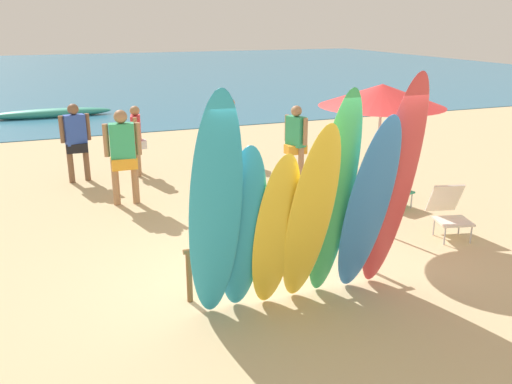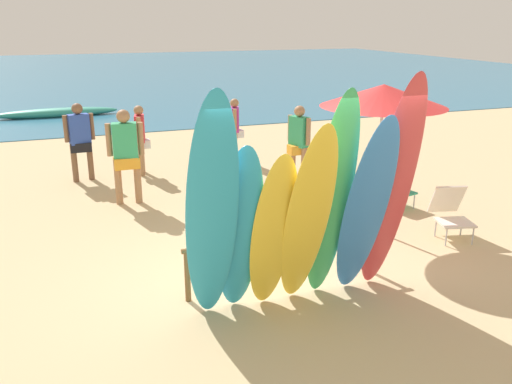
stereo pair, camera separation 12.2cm
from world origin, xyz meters
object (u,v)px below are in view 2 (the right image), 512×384
(surfboard_teal_1, at_px, (240,232))
(distant_boat, at_px, (57,113))
(surfboard_yellow_2, at_px, (273,234))
(surfboard_teal_0, at_px, (212,215))
(surfboard_blue_5, at_px, (366,209))
(surfboard_rack, at_px, (283,246))
(beachgoer_by_water, at_px, (126,150))
(beach_chair_blue, at_px, (329,186))
(beach_chair_red, at_px, (451,210))
(beach_umbrella, at_px, (383,96))
(beachgoer_near_rack, at_px, (299,139))
(surfboard_red_6, at_px, (391,189))
(beach_chair_striped, at_px, (391,183))
(surfboard_green_4, at_px, (332,200))
(surfboard_yellow_3, at_px, (308,219))
(beachgoer_strolling, at_px, (80,137))
(beachgoer_photographing, at_px, (140,135))
(beachgoer_midbeach, at_px, (235,126))

(surfboard_teal_1, xyz_separation_m, distant_boat, (-1.86, 14.69, -0.90))
(surfboard_yellow_2, bearing_deg, surfboard_teal_0, -171.32)
(surfboard_yellow_2, xyz_separation_m, surfboard_blue_5, (1.13, -0.07, 0.18))
(surfboard_rack, distance_m, beachgoer_by_water, 4.22)
(surfboard_teal_0, xyz_separation_m, beach_chair_blue, (2.99, 3.11, -0.92))
(beach_chair_red, bearing_deg, distant_boat, 126.85)
(beach_umbrella, bearing_deg, beach_chair_red, -30.50)
(surfboard_rack, xyz_separation_m, surfboard_blue_5, (0.74, -0.68, 0.64))
(beachgoer_near_rack, relative_size, distant_boat, 0.39)
(beachgoer_by_water, distance_m, beach_chair_red, 5.63)
(surfboard_red_6, bearing_deg, surfboard_teal_0, -175.13)
(surfboard_yellow_2, bearing_deg, surfboard_teal_1, 173.19)
(surfboard_rack, xyz_separation_m, surfboard_red_6, (1.06, -0.68, 0.85))
(beachgoer_near_rack, distance_m, beach_chair_striped, 2.18)
(surfboard_green_4, height_order, beach_chair_red, surfboard_green_4)
(surfboard_yellow_3, xyz_separation_m, beach_chair_red, (3.09, 1.31, -0.73))
(beachgoer_near_rack, bearing_deg, beach_chair_striped, 7.30)
(surfboard_yellow_3, height_order, surfboard_blue_5, surfboard_blue_5)
(surfboard_rack, xyz_separation_m, surfboard_green_4, (0.33, -0.61, 0.78))
(beach_chair_red, bearing_deg, beachgoer_strolling, 149.46)
(surfboard_red_6, height_order, beachgoer_by_water, surfboard_red_6)
(surfboard_yellow_2, distance_m, beachgoer_by_water, 4.66)
(surfboard_green_4, xyz_separation_m, beachgoer_photographing, (-1.24, 6.45, -0.44))
(surfboard_blue_5, height_order, beach_umbrella, beach_umbrella)
(beachgoer_by_water, relative_size, beachgoer_near_rack, 1.08)
(surfboard_rack, bearing_deg, beachgoer_midbeach, 77.70)
(surfboard_red_6, height_order, beachgoer_near_rack, surfboard_red_6)
(beachgoer_midbeach, height_order, beach_chair_blue, beachgoer_midbeach)
(surfboard_green_4, xyz_separation_m, beach_chair_striped, (2.71, 2.80, -0.89))
(beachgoer_photographing, distance_m, beach_chair_red, 6.59)
(surfboard_teal_1, height_order, beachgoer_near_rack, surfboard_teal_1)
(surfboard_green_4, distance_m, beachgoer_photographing, 6.58)
(surfboard_blue_5, relative_size, beach_chair_striped, 2.89)
(beach_umbrella, bearing_deg, surfboard_red_6, -118.72)
(surfboard_blue_5, bearing_deg, surfboard_yellow_3, -177.69)
(surfboard_rack, relative_size, surfboard_yellow_3, 1.07)
(surfboard_rack, distance_m, beachgoer_near_rack, 4.55)
(beachgoer_midbeach, bearing_deg, surfboard_yellow_3, 5.36)
(surfboard_yellow_3, bearing_deg, beach_chair_red, 23.79)
(beach_umbrella, relative_size, distant_boat, 0.57)
(distant_boat, bearing_deg, surfboard_blue_5, -77.19)
(surfboard_red_6, distance_m, beachgoer_strolling, 7.21)
(surfboard_rack, bearing_deg, distant_boat, 100.52)
(beachgoer_photographing, xyz_separation_m, beach_umbrella, (3.00, -4.64, 1.30))
(surfboard_green_4, relative_size, surfboard_blue_5, 1.10)
(surfboard_rack, relative_size, surfboard_teal_0, 0.92)
(surfboard_teal_1, distance_m, surfboard_yellow_3, 0.77)
(surfboard_green_4, bearing_deg, surfboard_teal_0, -173.06)
(surfboard_yellow_3, height_order, beach_chair_striped, surfboard_yellow_3)
(surfboard_yellow_2, height_order, beach_umbrella, beach_umbrella)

